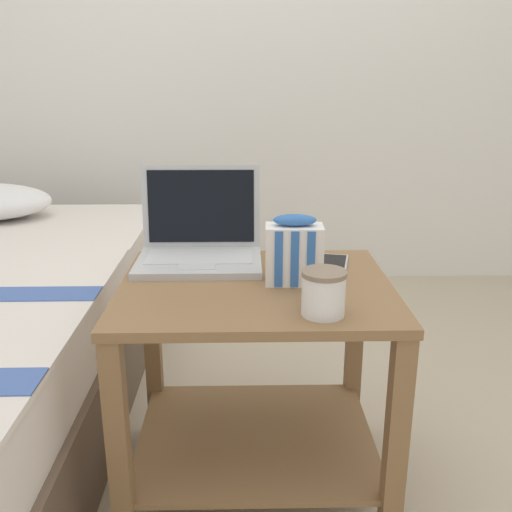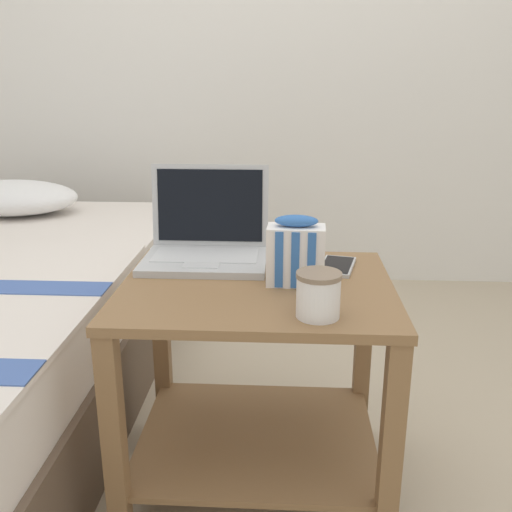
# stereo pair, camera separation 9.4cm
# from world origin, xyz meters

# --- Properties ---
(ground_plane) EXTENTS (8.00, 8.00, 0.00)m
(ground_plane) POSITION_xyz_m (0.00, 0.00, 0.00)
(ground_plane) COLOR tan
(back_wall) EXTENTS (8.00, 0.05, 2.50)m
(back_wall) POSITION_xyz_m (0.00, 1.62, 1.25)
(back_wall) COLOR silver
(back_wall) RESTS_ON ground_plane
(bedside_table) EXTENTS (0.63, 0.53, 0.56)m
(bedside_table) POSITION_xyz_m (0.00, 0.00, 0.36)
(bedside_table) COLOR olive
(bedside_table) RESTS_ON ground_plane
(laptop) EXTENTS (0.32, 0.25, 0.24)m
(laptop) POSITION_xyz_m (-0.14, 0.17, 0.61)
(laptop) COLOR #B7BABC
(laptop) RESTS_ON bedside_table
(mug_front_left) EXTENTS (0.09, 0.13, 0.09)m
(mug_front_left) POSITION_xyz_m (0.13, -0.18, 0.61)
(mug_front_left) COLOR white
(mug_front_left) RESTS_ON bedside_table
(snack_bag) EXTENTS (0.13, 0.08, 0.16)m
(snack_bag) POSITION_xyz_m (0.09, 0.01, 0.63)
(snack_bag) COLOR white
(snack_bag) RESTS_ON bedside_table
(cell_phone) EXTENTS (0.11, 0.16, 0.01)m
(cell_phone) POSITION_xyz_m (0.20, 0.12, 0.56)
(cell_phone) COLOR #B7BABC
(cell_phone) RESTS_ON bedside_table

